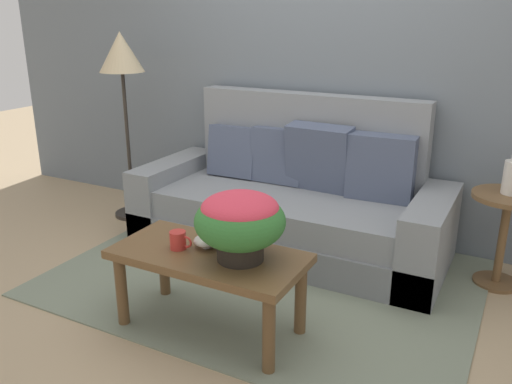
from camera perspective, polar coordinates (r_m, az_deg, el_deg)
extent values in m
plane|color=tan|center=(3.46, 0.06, -9.92)|extent=(14.00, 14.00, 0.00)
cube|color=slate|center=(4.09, 7.86, 15.54)|extent=(6.40, 0.12, 2.89)
cube|color=gray|center=(3.54, 0.89, -9.11)|extent=(2.65, 1.94, 0.01)
cube|color=slate|center=(3.91, 3.32, -4.53)|extent=(2.24, 0.91, 0.24)
cube|color=gray|center=(3.81, 3.23, -1.67)|extent=(1.76, 0.82, 0.19)
cube|color=gray|center=(4.06, 5.67, 4.31)|extent=(1.76, 0.16, 0.88)
cube|color=gray|center=(4.33, -8.74, -0.13)|extent=(0.24, 0.91, 0.55)
cube|color=gray|center=(3.59, 18.08, -4.94)|extent=(0.24, 0.91, 0.55)
cube|color=#4C5670|center=(4.18, -2.38, 4.39)|extent=(0.40, 0.21, 0.41)
cube|color=#4C5670|center=(4.01, 2.40, 3.91)|extent=(0.41, 0.17, 0.42)
cube|color=#4C5670|center=(3.86, 6.84, 3.65)|extent=(0.48, 0.25, 0.49)
cube|color=#4C5670|center=(3.73, 13.25, 2.58)|extent=(0.46, 0.20, 0.45)
cylinder|color=brown|center=(3.05, -14.21, -10.24)|extent=(0.06, 0.06, 0.42)
cylinder|color=brown|center=(2.60, 1.38, -15.09)|extent=(0.06, 0.06, 0.42)
cylinder|color=brown|center=(3.31, -9.85, -7.58)|extent=(0.06, 0.06, 0.42)
cylinder|color=brown|center=(2.90, 4.80, -11.37)|extent=(0.06, 0.06, 0.42)
cube|color=brown|center=(2.83, -5.11, -6.86)|extent=(1.03, 0.50, 0.04)
cylinder|color=brown|center=(3.79, 24.28, -8.79)|extent=(0.28, 0.28, 0.03)
cylinder|color=brown|center=(3.68, 24.87, -4.76)|extent=(0.05, 0.05, 0.55)
cylinder|color=brown|center=(3.58, 25.50, -0.45)|extent=(0.43, 0.43, 0.03)
cylinder|color=#2D2823|center=(4.71, -13.00, -2.23)|extent=(0.30, 0.30, 0.03)
cylinder|color=#2D2823|center=(4.54, -13.55, 4.95)|extent=(0.03, 0.03, 1.18)
cone|color=#C6B289|center=(4.43, -14.29, 14.37)|extent=(0.35, 0.35, 0.31)
cylinder|color=black|center=(2.71, -1.69, -6.08)|extent=(0.24, 0.24, 0.12)
ellipsoid|color=#337533|center=(2.65, -1.72, -3.15)|extent=(0.46, 0.46, 0.28)
ellipsoid|color=#DB384C|center=(2.62, -1.74, -1.74)|extent=(0.39, 0.39, 0.15)
cylinder|color=red|center=(2.86, -8.37, -5.12)|extent=(0.09, 0.09, 0.10)
torus|color=red|center=(2.83, -7.45, -5.34)|extent=(0.07, 0.01, 0.07)
cylinder|color=silver|center=(2.87, -5.34, -5.73)|extent=(0.05, 0.05, 0.02)
ellipsoid|color=silver|center=(2.86, -5.36, -5.21)|extent=(0.14, 0.14, 0.06)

